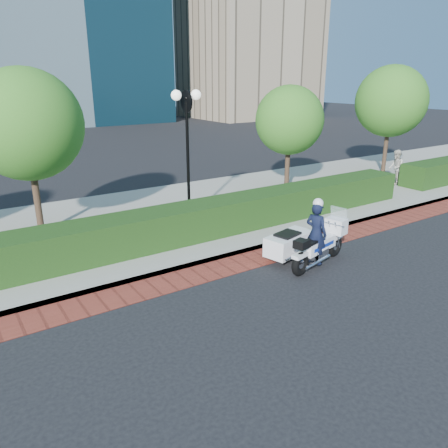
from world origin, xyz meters
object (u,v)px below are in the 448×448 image
tree_b (26,125)px  tree_d (391,101)px  tree_c (289,120)px  police_motorcycle (306,241)px  pedestrian (396,167)px  lamppost (187,135)px

tree_b → tree_d: bearing=0.0°
tree_c → tree_d: bearing=0.0°
police_motorcycle → pedestrian: police_motorcycle is taller
tree_d → police_motorcycle: 12.93m
tree_b → police_motorcycle: 8.51m
tree_d → tree_b: bearing=180.0°
police_motorcycle → lamppost: bearing=87.7°
tree_b → police_motorcycle: size_ratio=2.12×
lamppost → police_motorcycle: 5.28m
lamppost → pedestrian: (10.21, -0.64, -2.04)m
police_motorcycle → pedestrian: 10.13m
tree_d → lamppost: bearing=-173.8°
police_motorcycle → tree_b: bearing=118.9°
tree_c → lamppost: bearing=-166.7°
tree_c → tree_b: bearing=180.0°
lamppost → pedestrian: bearing=-3.6°
tree_b → pedestrian: tree_b is taller
tree_b → tree_d: (16.50, 0.00, 0.18)m
police_motorcycle → pedestrian: size_ratio=1.50×
lamppost → tree_c: tree_c is taller
lamppost → police_motorcycle: size_ratio=1.83×
lamppost → tree_b: tree_b is taller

